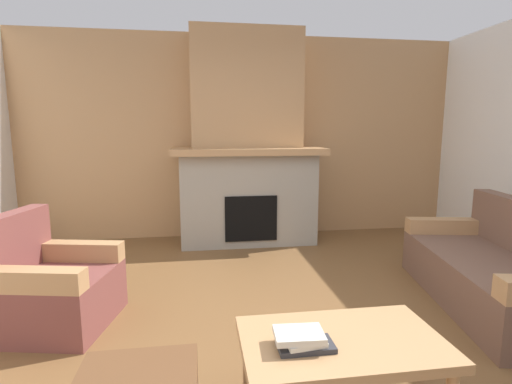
% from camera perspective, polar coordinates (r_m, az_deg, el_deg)
% --- Properties ---
extents(ground, '(9.00, 9.00, 0.00)m').
position_cam_1_polar(ground, '(2.83, 5.83, -21.72)').
color(ground, brown).
extents(wall_back_wood_panel, '(6.00, 0.12, 2.70)m').
position_cam_1_polar(wall_back_wood_panel, '(5.39, -1.85, 8.00)').
color(wall_back_wood_panel, tan).
rests_on(wall_back_wood_panel, ground).
extents(fireplace, '(1.90, 0.82, 2.70)m').
position_cam_1_polar(fireplace, '(5.02, -1.35, 5.81)').
color(fireplace, gray).
rests_on(fireplace, ground).
extents(couch, '(1.16, 1.93, 0.85)m').
position_cam_1_polar(couch, '(3.84, 32.11, -9.97)').
color(couch, brown).
rests_on(couch, ground).
extents(armchair, '(0.90, 0.90, 0.85)m').
position_cam_1_polar(armchair, '(3.33, -28.05, -12.26)').
color(armchair, brown).
rests_on(armchair, ground).
extents(coffee_table, '(1.00, 0.60, 0.43)m').
position_cam_1_polar(coffee_table, '(2.12, 12.49, -21.52)').
color(coffee_table, tan).
rests_on(coffee_table, ground).
extents(book_stack_near_edge, '(0.28, 0.18, 0.08)m').
position_cam_1_polar(book_stack_near_edge, '(1.96, 6.83, -20.78)').
color(book_stack_near_edge, '#2D2D33').
rests_on(book_stack_near_edge, coffee_table).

